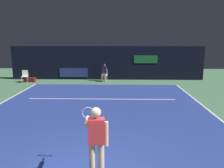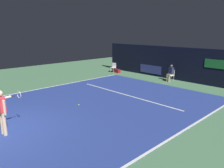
{
  "view_description": "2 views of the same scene",
  "coord_description": "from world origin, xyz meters",
  "views": [
    {
      "loc": [
        0.87,
        -4.66,
        3.16
      ],
      "look_at": [
        0.58,
        6.36,
        0.99
      ],
      "focal_mm": 37.03,
      "sensor_mm": 36.0,
      "label": 1
    },
    {
      "loc": [
        8.67,
        -2.25,
        3.81
      ],
      "look_at": [
        -0.37,
        6.38,
        0.76
      ],
      "focal_mm": 34.92,
      "sensor_mm": 36.0,
      "label": 2
    }
  ],
  "objects": [
    {
      "name": "tennis_player",
      "position": [
        0.4,
        0.05,
        0.99
      ],
      "size": [
        0.69,
        0.93,
        1.73
      ],
      "color": "beige",
      "rests_on": "ground"
    },
    {
      "name": "court_surface",
      "position": [
        0.0,
        5.05,
        0.01
      ],
      "size": [
        9.96,
        12.1,
        0.01
      ],
      "primitive_type": "cube",
      "color": "navy",
      "rests_on": "ground"
    },
    {
      "name": "line_judge_on_chair",
      "position": [
        -0.17,
        12.43,
        0.69
      ],
      "size": [
        0.49,
        0.57,
        1.32
      ],
      "color": "white",
      "rests_on": "ground"
    },
    {
      "name": "tennis_ball",
      "position": [
        -0.37,
        3.97,
        0.05
      ],
      "size": [
        0.07,
        0.07,
        0.07
      ],
      "primitive_type": "sphere",
      "color": "#CCE033",
      "rests_on": "court_surface"
    },
    {
      "name": "line_sideline_right",
      "position": [
        -4.93,
        5.05,
        0.01
      ],
      "size": [
        0.1,
        12.1,
        0.01
      ],
      "primitive_type": "cube",
      "color": "white",
      "rests_on": "court_surface"
    },
    {
      "name": "courtside_chair_near",
      "position": [
        -5.97,
        11.91,
        0.5
      ],
      "size": [
        0.51,
        0.49,
        0.88
      ],
      "color": "white",
      "rests_on": "ground"
    },
    {
      "name": "equipment_bag",
      "position": [
        -5.65,
        12.0,
        0.16
      ],
      "size": [
        0.86,
        0.39,
        0.32
      ],
      "primitive_type": "cube",
      "rotation": [
        0.0,
        0.0,
        -0.08
      ],
      "color": "maroon",
      "rests_on": "ground"
    },
    {
      "name": "back_wall",
      "position": [
        -0.0,
        13.32,
        1.3
      ],
      "size": [
        14.93,
        0.33,
        2.6
      ],
      "color": "black",
      "rests_on": "ground"
    },
    {
      "name": "line_sideline_left",
      "position": [
        4.93,
        5.05,
        0.01
      ],
      "size": [
        0.1,
        12.1,
        0.01
      ],
      "primitive_type": "cube",
      "color": "white",
      "rests_on": "court_surface"
    },
    {
      "name": "ground_plane",
      "position": [
        0.0,
        5.05,
        0.0
      ],
      "size": [
        29.87,
        29.87,
        0.0
      ],
      "primitive_type": "plane",
      "color": "#4C7A56"
    },
    {
      "name": "line_service",
      "position": [
        0.0,
        7.17,
        0.01
      ],
      "size": [
        7.77,
        0.1,
        0.01
      ],
      "primitive_type": "cube",
      "color": "white",
      "rests_on": "court_surface"
    }
  ]
}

